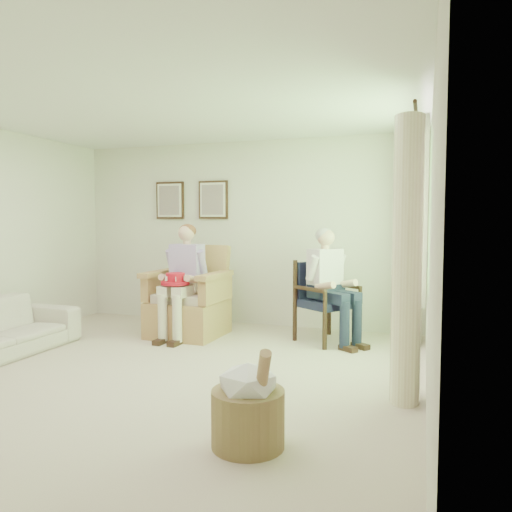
% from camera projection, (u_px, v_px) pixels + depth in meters
% --- Properties ---
extents(floor, '(5.50, 5.50, 0.00)m').
position_uv_depth(floor, '(141.00, 380.00, 4.62)').
color(floor, beige).
rests_on(floor, ground).
extents(back_wall, '(5.00, 0.04, 2.60)m').
position_uv_depth(back_wall, '(243.00, 233.00, 7.12)').
color(back_wall, silver).
rests_on(back_wall, ground).
extents(right_wall, '(0.04, 5.50, 2.60)m').
position_uv_depth(right_wall, '(430.00, 244.00, 3.72)').
color(right_wall, silver).
rests_on(right_wall, ground).
extents(ceiling, '(5.00, 5.50, 0.02)m').
position_uv_depth(ceiling, '(136.00, 94.00, 4.43)').
color(ceiling, white).
rests_on(ceiling, back_wall).
extents(window, '(0.13, 2.50, 1.63)m').
position_uv_depth(window, '(426.00, 210.00, 4.85)').
color(window, '#2D6B23').
rests_on(window, right_wall).
extents(curtain_left, '(0.34, 0.34, 2.30)m').
position_uv_depth(curtain_left, '(407.00, 261.00, 4.00)').
color(curtain_left, '#F2EABD').
rests_on(curtain_left, ground).
extents(curtain_right, '(0.34, 0.34, 2.30)m').
position_uv_depth(curtain_right, '(413.00, 249.00, 5.85)').
color(curtain_right, '#F2EABD').
rests_on(curtain_right, ground).
extents(framed_print_left, '(0.45, 0.05, 0.55)m').
position_uv_depth(framed_print_left, '(170.00, 200.00, 7.42)').
color(framed_print_left, '#382114').
rests_on(framed_print_left, back_wall).
extents(framed_print_right, '(0.45, 0.05, 0.55)m').
position_uv_depth(framed_print_right, '(213.00, 200.00, 7.20)').
color(framed_print_right, '#382114').
rests_on(framed_print_right, back_wall).
extents(wicker_armchair, '(0.90, 0.90, 1.16)m').
position_uv_depth(wicker_armchair, '(189.00, 307.00, 6.44)').
color(wicker_armchair, tan).
rests_on(wicker_armchair, ground).
extents(wood_armchair, '(0.63, 0.59, 0.97)m').
position_uv_depth(wood_armchair, '(329.00, 298.00, 6.15)').
color(wood_armchair, black).
rests_on(wood_armchair, ground).
extents(person_wicker, '(0.40, 0.63, 1.41)m').
position_uv_depth(person_wicker, '(184.00, 272.00, 6.26)').
color(person_wicker, beige).
rests_on(person_wicker, ground).
extents(person_dark, '(0.40, 0.63, 1.36)m').
position_uv_depth(person_dark, '(326.00, 277.00, 5.98)').
color(person_dark, '#181F36').
rests_on(person_dark, ground).
extents(red_hat, '(0.35, 0.35, 0.14)m').
position_uv_depth(red_hat, '(175.00, 280.00, 6.08)').
color(red_hat, red).
rests_on(red_hat, person_wicker).
extents(hatbox, '(0.54, 0.54, 0.71)m').
position_uv_depth(hatbox, '(248.00, 405.00, 3.24)').
color(hatbox, tan).
rests_on(hatbox, ground).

